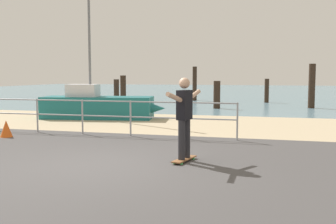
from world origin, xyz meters
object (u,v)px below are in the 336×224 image
at_px(skateboarder, 184,113).
at_px(traffic_cone, 6,129).
at_px(sailboat, 102,106).
at_px(skateboard, 184,159).

height_order(skateboarder, traffic_cone, skateboarder).
relative_size(sailboat, skateboarder, 3.57).
distance_m(sailboat, skateboard, 8.68).
bearing_deg(traffic_cone, skateboarder, -18.28).
distance_m(skateboard, traffic_cone, 5.92).
height_order(sailboat, traffic_cone, sailboat).
relative_size(skateboard, skateboarder, 0.50).
bearing_deg(skateboarder, traffic_cone, 161.72).
relative_size(skateboarder, traffic_cone, 3.30).
xyz_separation_m(skateboard, traffic_cone, (-5.62, 1.86, 0.18)).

